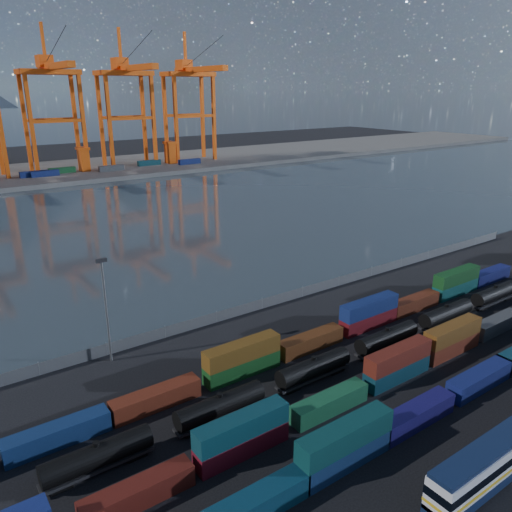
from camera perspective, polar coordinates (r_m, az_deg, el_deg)
ground at (r=76.86m, az=13.36°, el=-13.04°), size 700.00×700.00×0.00m
harbor_water at (r=160.37m, az=-15.68°, el=3.65°), size 700.00×700.00×0.00m
far_quay at (r=259.81m, az=-23.83°, el=8.56°), size 700.00×70.00×2.00m
container_row_south at (r=77.31m, az=24.11°, el=-12.57°), size 140.67×2.53×5.39m
container_row_mid at (r=72.29m, az=13.33°, el=-13.43°), size 141.09×2.37×5.06m
container_row_north at (r=89.53m, az=12.82°, el=-6.72°), size 140.89×2.45×5.22m
tanker_string at (r=83.04m, az=14.71°, el=-9.10°), size 105.42×2.67×3.82m
waterfront_fence at (r=94.63m, az=0.70°, el=-5.49°), size 160.12×0.12×2.20m
yard_light_mast at (r=77.21m, az=-16.79°, el=-5.40°), size 1.60×0.40×16.60m
gantry_cranes at (r=248.85m, az=-26.48°, el=17.15°), size 200.73×49.40×66.90m
quay_containers at (r=243.36m, az=-25.69°, el=8.27°), size 172.58×10.99×2.60m
straddle_carriers at (r=248.67m, az=-24.10°, el=9.73°), size 140.00×7.00×11.10m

